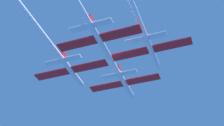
% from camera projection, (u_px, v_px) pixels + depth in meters
% --- Properties ---
extents(jet_lead, '(17.10, 47.93, 2.83)m').
position_uv_depth(jet_lead, '(107.00, 53.00, 69.64)').
color(jet_lead, white).
extents(jet_left_wing, '(17.10, 46.83, 2.83)m').
position_uv_depth(jet_left_wing, '(45.00, 37.00, 64.57)').
color(jet_left_wing, white).
extents(jet_right_wing, '(17.10, 47.16, 2.83)m').
position_uv_depth(jet_right_wing, '(135.00, 11.00, 60.19)').
color(jet_right_wing, white).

